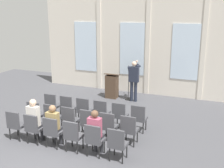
# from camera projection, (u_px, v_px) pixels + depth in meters

# --- Properties ---
(ground_plane) EXTENTS (18.19, 18.19, 0.00)m
(ground_plane) POSITION_uv_depth(u_px,v_px,m) (49.00, 161.00, 7.28)
(ground_plane) COLOR #4C4C51
(rear_partition) EXTENTS (9.20, 0.14, 4.40)m
(rear_partition) POSITION_uv_depth(u_px,v_px,m) (133.00, 47.00, 12.95)
(rear_partition) COLOR silver
(rear_partition) RESTS_ON ground
(speaker) EXTENTS (0.50, 0.69, 1.78)m
(speaker) POSITION_uv_depth(u_px,v_px,m) (134.00, 78.00, 11.87)
(speaker) COLOR #232838
(speaker) RESTS_ON ground
(mic_stand) EXTENTS (0.28, 0.28, 1.55)m
(mic_stand) POSITION_uv_depth(u_px,v_px,m) (128.00, 92.00, 12.24)
(mic_stand) COLOR black
(mic_stand) RESTS_ON ground
(lectern) EXTENTS (0.60, 0.48, 1.16)m
(lectern) POSITION_uv_depth(u_px,v_px,m) (112.00, 86.00, 12.46)
(lectern) COLOR #4C3828
(lectern) RESTS_ON ground
(chair_r0_c0) EXTENTS (0.46, 0.44, 0.94)m
(chair_r0_c0) POSITION_uv_depth(u_px,v_px,m) (52.00, 104.00, 10.13)
(chair_r0_c0) COLOR black
(chair_r0_c0) RESTS_ON ground
(chair_r0_c1) EXTENTS (0.46, 0.44, 0.94)m
(chair_r0_c1) POSITION_uv_depth(u_px,v_px,m) (68.00, 106.00, 9.88)
(chair_r0_c1) COLOR black
(chair_r0_c1) RESTS_ON ground
(chair_r0_c2) EXTENTS (0.46, 0.44, 0.94)m
(chair_r0_c2) POSITION_uv_depth(u_px,v_px,m) (84.00, 109.00, 9.64)
(chair_r0_c2) COLOR black
(chair_r0_c2) RESTS_ON ground
(chair_r0_c3) EXTENTS (0.46, 0.44, 0.94)m
(chair_r0_c3) POSITION_uv_depth(u_px,v_px,m) (101.00, 111.00, 9.40)
(chair_r0_c3) COLOR black
(chair_r0_c3) RESTS_ON ground
(chair_r0_c4) EXTENTS (0.46, 0.44, 0.94)m
(chair_r0_c4) POSITION_uv_depth(u_px,v_px,m) (120.00, 114.00, 9.16)
(chair_r0_c4) COLOR black
(chair_r0_c4) RESTS_ON ground
(chair_r0_c5) EXTENTS (0.46, 0.44, 0.94)m
(chair_r0_c5) POSITION_uv_depth(u_px,v_px,m) (139.00, 117.00, 8.91)
(chair_r0_c5) COLOR black
(chair_r0_c5) RESTS_ON ground
(chair_r1_c0) EXTENTS (0.46, 0.44, 0.94)m
(chair_r1_c0) POSITION_uv_depth(u_px,v_px,m) (36.00, 113.00, 9.26)
(chair_r1_c0) COLOR black
(chair_r1_c0) RESTS_ON ground
(chair_r1_c1) EXTENTS (0.46, 0.44, 0.94)m
(chair_r1_c1) POSITION_uv_depth(u_px,v_px,m) (52.00, 116.00, 9.02)
(chair_r1_c1) COLOR black
(chair_r1_c1) RESTS_ON ground
(chair_r1_c2) EXTENTS (0.46, 0.44, 0.94)m
(chair_r1_c2) POSITION_uv_depth(u_px,v_px,m) (70.00, 118.00, 8.77)
(chair_r1_c2) COLOR black
(chair_r1_c2) RESTS_ON ground
(chair_r1_c3) EXTENTS (0.46, 0.44, 0.94)m
(chair_r1_c3) POSITION_uv_depth(u_px,v_px,m) (89.00, 122.00, 8.53)
(chair_r1_c3) COLOR black
(chair_r1_c3) RESTS_ON ground
(chair_r1_c4) EXTENTS (0.46, 0.44, 0.94)m
(chair_r1_c4) POSITION_uv_depth(u_px,v_px,m) (108.00, 125.00, 8.29)
(chair_r1_c4) COLOR black
(chair_r1_c4) RESTS_ON ground
(chair_r1_c5) EXTENTS (0.46, 0.44, 0.94)m
(chair_r1_c5) POSITION_uv_depth(u_px,v_px,m) (129.00, 128.00, 8.05)
(chair_r1_c5) COLOR black
(chair_r1_c5) RESTS_ON ground
(chair_r2_c0) EXTENTS (0.46, 0.44, 0.94)m
(chair_r2_c0) POSITION_uv_depth(u_px,v_px,m) (16.00, 123.00, 8.39)
(chair_r2_c0) COLOR black
(chair_r2_c0) RESTS_ON ground
(chair_r2_c1) EXTENTS (0.46, 0.44, 0.94)m
(chair_r2_c1) POSITION_uv_depth(u_px,v_px,m) (34.00, 127.00, 8.15)
(chair_r2_c1) COLOR black
(chair_r2_c1) RESTS_ON ground
(audience_r2_c1) EXTENTS (0.36, 0.39, 1.38)m
(audience_r2_c1) POSITION_uv_depth(u_px,v_px,m) (35.00, 119.00, 8.16)
(audience_r2_c1) COLOR #2D2D33
(audience_r2_c1) RESTS_ON ground
(chair_r2_c2) EXTENTS (0.46, 0.44, 0.94)m
(chair_r2_c2) POSITION_uv_depth(u_px,v_px,m) (53.00, 130.00, 7.90)
(chair_r2_c2) COLOR black
(chair_r2_c2) RESTS_ON ground
(audience_r2_c2) EXTENTS (0.36, 0.39, 1.28)m
(audience_r2_c2) POSITION_uv_depth(u_px,v_px,m) (54.00, 123.00, 7.93)
(audience_r2_c2) COLOR #2D2D33
(audience_r2_c2) RESTS_ON ground
(chair_r2_c3) EXTENTS (0.46, 0.44, 0.94)m
(chair_r2_c3) POSITION_uv_depth(u_px,v_px,m) (73.00, 134.00, 7.66)
(chair_r2_c3) COLOR black
(chair_r2_c3) RESTS_ON ground
(chair_r2_c4) EXTENTS (0.46, 0.44, 0.94)m
(chair_r2_c4) POSITION_uv_depth(u_px,v_px,m) (94.00, 138.00, 7.42)
(chair_r2_c4) COLOR black
(chair_r2_c4) RESTS_ON ground
(audience_r2_c4) EXTENTS (0.36, 0.39, 1.32)m
(audience_r2_c4) POSITION_uv_depth(u_px,v_px,m) (96.00, 130.00, 7.44)
(audience_r2_c4) COLOR #2D2D33
(audience_r2_c4) RESTS_ON ground
(chair_r2_c5) EXTENTS (0.46, 0.44, 0.94)m
(chair_r2_c5) POSITION_uv_depth(u_px,v_px,m) (117.00, 143.00, 7.18)
(chair_r2_c5) COLOR black
(chair_r2_c5) RESTS_ON ground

